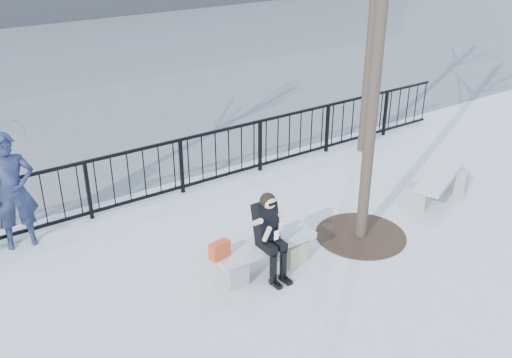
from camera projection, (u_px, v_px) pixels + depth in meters
ground at (264, 270)px, 8.62m from camera, size 120.00×120.00×0.00m
street_surface at (17, 64)px, 19.79m from camera, size 60.00×23.00×0.01m
railing at (172, 168)px, 10.62m from camera, size 14.00×0.06×1.10m
tree_grate at (361, 235)px, 9.51m from camera, size 1.50×1.50×0.02m
bench_main at (264, 253)px, 8.49m from camera, size 1.65×0.46×0.49m
bench_second at (438, 184)px, 10.61m from camera, size 1.65×0.46×0.49m
seated_woman at (271, 236)px, 8.21m from camera, size 0.50×0.64×1.34m
handbag at (220, 250)px, 7.99m from camera, size 0.32×0.19×0.25m
shopping_bag at (296, 254)px, 8.68m from camera, size 0.40×0.19×0.36m
standing_man at (13, 191)px, 8.86m from camera, size 0.75×0.54×1.93m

